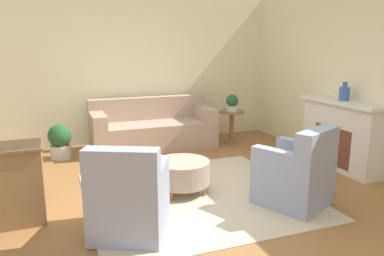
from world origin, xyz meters
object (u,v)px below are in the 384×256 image
(side_table, at_px, (232,122))
(ottoman_table, at_px, (182,172))
(armchair_right, at_px, (297,175))
(potted_plant_on_side_table, at_px, (232,103))
(vase_mantel_near, at_px, (344,93))
(couch, at_px, (153,129))
(potted_plant_floor, at_px, (60,141))
(armchair_left, at_px, (129,200))

(side_table, bearing_deg, ottoman_table, -130.55)
(armchair_right, xyz_separation_m, side_table, (0.59, 2.86, 0.05))
(armchair_right, distance_m, side_table, 2.93)
(armchair_right, distance_m, ottoman_table, 1.42)
(armchair_right, height_order, potted_plant_on_side_table, armchair_right)
(potted_plant_on_side_table, bearing_deg, ottoman_table, -130.55)
(vase_mantel_near, bearing_deg, potted_plant_on_side_table, 114.06)
(couch, relative_size, side_table, 3.56)
(armchair_right, relative_size, potted_plant_floor, 1.66)
(armchair_left, bearing_deg, potted_plant_floor, 100.46)
(ottoman_table, xyz_separation_m, side_table, (1.72, 2.01, 0.15))
(armchair_right, bearing_deg, ottoman_table, 143.13)
(ottoman_table, xyz_separation_m, vase_mantel_near, (2.59, 0.07, 0.89))
(vase_mantel_near, xyz_separation_m, potted_plant_floor, (-4.00, 2.06, -0.86))
(armchair_left, distance_m, vase_mantel_near, 3.65)
(ottoman_table, bearing_deg, side_table, 49.45)
(armchair_left, bearing_deg, armchair_right, 0.00)
(couch, height_order, potted_plant_floor, couch)
(armchair_right, xyz_separation_m, ottoman_table, (-1.13, 0.85, -0.10))
(couch, xyz_separation_m, armchair_right, (0.90, -3.12, 0.04))
(side_table, xyz_separation_m, vase_mantel_near, (0.87, -1.94, 0.75))
(couch, relative_size, ottoman_table, 3.14)
(armchair_right, bearing_deg, vase_mantel_near, 32.27)
(couch, height_order, armchair_left, armchair_left)
(armchair_right, xyz_separation_m, potted_plant_on_side_table, (0.59, 2.86, 0.41))
(couch, distance_m, ottoman_table, 2.28)
(ottoman_table, height_order, vase_mantel_near, vase_mantel_near)
(side_table, bearing_deg, vase_mantel_near, -65.94)
(couch, relative_size, armchair_left, 2.31)
(side_table, xyz_separation_m, potted_plant_floor, (-3.13, 0.12, -0.12))
(vase_mantel_near, bearing_deg, potted_plant_floor, 152.73)
(armchair_left, height_order, potted_plant_on_side_table, armchair_left)
(armchair_left, relative_size, armchair_right, 1.00)
(armchair_right, distance_m, potted_plant_on_side_table, 2.95)
(couch, xyz_separation_m, potted_plant_floor, (-1.64, -0.14, -0.03))
(couch, relative_size, vase_mantel_near, 8.06)
(couch, distance_m, potted_plant_on_side_table, 1.58)
(ottoman_table, distance_m, potted_plant_on_side_table, 2.70)
(vase_mantel_near, height_order, potted_plant_floor, vase_mantel_near)
(couch, distance_m, armchair_left, 3.31)
(armchair_left, height_order, ottoman_table, armchair_left)
(couch, relative_size, armchair_right, 2.31)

